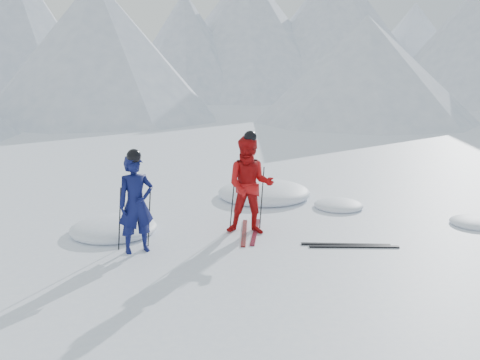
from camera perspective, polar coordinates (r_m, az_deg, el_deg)
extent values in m
plane|color=white|center=(10.57, 7.58, -6.01)|extent=(160.00, 160.00, 0.00)
cone|color=#B2BCD1|center=(50.45, -24.59, 15.76)|extent=(23.96, 23.96, 14.35)
cone|color=#B2BCD1|center=(60.57, -16.63, 14.46)|extent=(17.69, 17.69, 11.93)
cone|color=#B2BCD1|center=(53.46, -6.12, 14.65)|extent=(19.63, 19.63, 10.85)
cone|color=#B2BCD1|center=(57.77, 0.79, 16.18)|extent=(23.31, 23.31, 14.15)
cone|color=#B2BCD1|center=(59.88, 10.57, 16.20)|extent=(28.94, 28.94, 14.88)
cone|color=silver|center=(65.32, 18.84, 13.62)|extent=(24.45, 24.45, 10.76)
cone|color=#B2BCD1|center=(33.28, 13.87, 11.98)|extent=(14.00, 14.00, 6.50)
cone|color=#B2BCD1|center=(35.26, -15.60, 13.93)|extent=(16.00, 16.00, 9.00)
imported|color=#0B1043|center=(9.44, -11.60, -2.67)|extent=(0.74, 0.56, 1.81)
imported|color=#AD0D0E|center=(10.27, 1.13, -0.62)|extent=(1.17, 1.04, 2.01)
cylinder|color=black|center=(9.65, -13.36, -4.27)|extent=(0.12, 0.09, 1.21)
cylinder|color=black|center=(9.77, -10.15, -3.92)|extent=(0.12, 0.07, 1.21)
cylinder|color=black|center=(10.51, -0.83, -2.19)|extent=(0.13, 0.10, 1.34)
cylinder|color=black|center=(10.57, 2.46, -2.11)|extent=(0.13, 0.09, 1.34)
cube|color=black|center=(10.51, 0.48, -5.92)|extent=(0.58, 1.65, 0.03)
cube|color=black|center=(10.57, 1.74, -5.81)|extent=(0.69, 1.62, 0.03)
cube|color=black|center=(10.03, 11.78, -7.11)|extent=(1.65, 0.61, 0.03)
cube|color=black|center=(9.94, 12.69, -7.31)|extent=(1.66, 0.55, 0.03)
ellipsoid|color=white|center=(10.88, -13.98, -5.73)|extent=(1.78, 1.78, 0.39)
ellipsoid|color=white|center=(12.62, 10.98, -3.05)|extent=(1.19, 1.19, 0.26)
ellipsoid|color=white|center=(13.42, 2.71, -1.91)|extent=(2.43, 2.43, 0.53)
ellipsoid|color=white|center=(12.18, 24.79, -4.58)|extent=(1.02, 1.02, 0.22)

